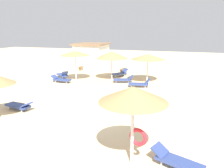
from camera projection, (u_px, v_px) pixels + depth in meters
ground_plane at (97, 115)px, 13.30m from camera, size 80.00×80.00×0.00m
parasol_0 at (75, 53)px, 21.42m from camera, size 2.82×2.82×2.95m
parasol_1 at (112, 55)px, 21.97m from camera, size 3.11×3.11×2.82m
parasol_3 at (133, 95)px, 7.96m from camera, size 2.50×2.50×3.02m
parasol_4 at (148, 57)px, 20.82m from camera, size 3.12×3.12×2.68m
lounger_0 at (61, 79)px, 21.30m from camera, size 1.93×0.73×0.66m
lounger_1 at (124, 79)px, 21.26m from camera, size 1.99×1.17×0.73m
lounger_2 at (19, 105)px, 14.07m from camera, size 2.00×1.01×0.63m
lounger_3 at (176, 160)px, 8.23m from camera, size 2.01×1.30×0.66m
lounger_4 at (140, 84)px, 19.59m from camera, size 1.96×1.04×0.78m
lounger_5 at (62, 75)px, 23.27m from camera, size 1.84×1.65×0.81m
lounger_6 at (120, 73)px, 24.16m from camera, size 1.62×1.89×0.75m
bench_0 at (82, 67)px, 27.70m from camera, size 0.50×1.52×0.49m
bench_1 at (123, 70)px, 25.93m from camera, size 0.50×1.52×0.49m
beach_cabana at (92, 55)px, 29.14m from camera, size 3.92×4.29×3.14m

